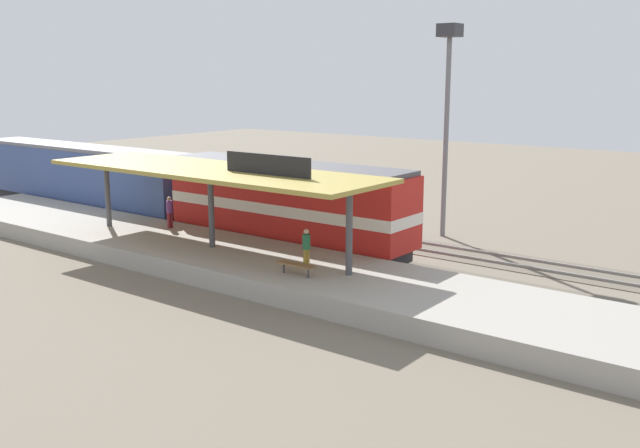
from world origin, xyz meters
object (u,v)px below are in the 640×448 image
(platform_bench, at_px, (296,265))
(person_waiting, at_px, (306,246))
(locomotive, at_px, (287,204))
(passenger_carriage_single, at_px, (81,177))
(person_walking, at_px, (170,211))
(light_mast, at_px, (448,86))

(platform_bench, xyz_separation_m, person_waiting, (1.15, 0.36, 0.51))
(locomotive, bearing_deg, platform_bench, -137.65)
(platform_bench, height_order, person_waiting, person_waiting)
(passenger_carriage_single, height_order, person_walking, passenger_carriage_single)
(platform_bench, relative_size, light_mast, 0.15)
(light_mast, bearing_deg, platform_bench, -178.07)
(passenger_carriage_single, xyz_separation_m, person_walking, (-2.93, -12.20, -0.46))
(platform_bench, relative_size, passenger_carriage_single, 0.08)
(locomotive, height_order, light_mast, light_mast)
(locomotive, distance_m, light_mast, 11.03)
(platform_bench, relative_size, person_waiting, 0.99)
(platform_bench, xyz_separation_m, light_mast, (13.80, 0.47, 7.05))
(locomotive, xyz_separation_m, passenger_carriage_single, (0.00, 18.00, -0.10))
(platform_bench, bearing_deg, passenger_carriage_single, 75.66)
(light_mast, xyz_separation_m, person_waiting, (-12.65, -0.11, -6.54))
(passenger_carriage_single, xyz_separation_m, person_waiting, (-4.85, -23.11, -0.46))
(platform_bench, distance_m, light_mast, 15.51)
(platform_bench, bearing_deg, person_waiting, 17.28)
(person_walking, bearing_deg, person_waiting, -99.99)
(platform_bench, bearing_deg, person_walking, 74.77)
(passenger_carriage_single, bearing_deg, locomotive, -90.00)
(platform_bench, relative_size, locomotive, 0.12)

